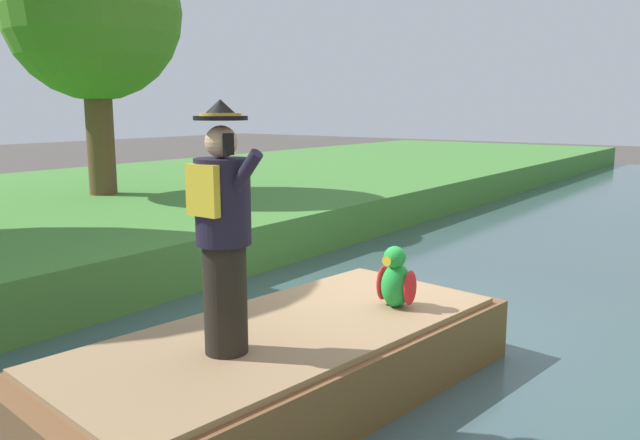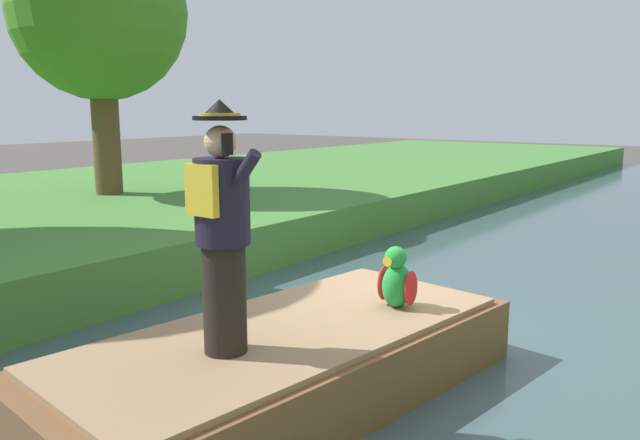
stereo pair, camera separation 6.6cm
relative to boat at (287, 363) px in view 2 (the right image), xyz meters
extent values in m
plane|color=#4C4742|center=(0.00, 1.79, -0.40)|extent=(80.00, 80.00, 0.00)
cube|color=#3D565B|center=(0.00, 1.79, -0.35)|extent=(5.75, 48.00, 0.10)
cube|color=#478438|center=(-8.04, 1.79, 0.00)|extent=(10.33, 48.00, 0.81)
cube|color=brown|center=(0.00, 0.00, -0.02)|extent=(2.29, 4.39, 0.56)
cube|color=#997A56|center=(0.00, 0.00, 0.28)|extent=(2.11, 4.03, 0.05)
cylinder|color=black|center=(-0.03, -0.66, 0.72)|extent=(0.32, 0.32, 0.82)
cylinder|color=black|center=(-0.03, -0.66, 1.44)|extent=(0.40, 0.40, 0.62)
cube|color=gold|center=(-0.03, -0.85, 1.54)|extent=(0.28, 0.06, 0.36)
sphere|color=#DBA884|center=(-0.03, -0.66, 1.86)|extent=(0.23, 0.23, 0.23)
cylinder|color=black|center=(-0.03, -0.66, 2.03)|extent=(0.38, 0.38, 0.03)
cone|color=black|center=(-0.03, -0.66, 2.10)|extent=(0.26, 0.26, 0.12)
cylinder|color=gold|center=(-0.03, -0.66, 2.05)|extent=(0.29, 0.29, 0.02)
cylinder|color=black|center=(0.19, -0.70, 1.62)|extent=(0.38, 0.09, 0.43)
cube|color=black|center=(0.10, -0.72, 1.85)|extent=(0.03, 0.08, 0.15)
ellipsoid|color=green|center=(0.44, 1.04, 0.51)|extent=(0.26, 0.32, 0.40)
sphere|color=green|center=(0.44, 1.00, 0.78)|extent=(0.20, 0.20, 0.20)
cone|color=yellow|center=(0.44, 0.90, 0.77)|extent=(0.09, 0.09, 0.09)
ellipsoid|color=red|center=(0.30, 1.04, 0.51)|extent=(0.08, 0.20, 0.32)
ellipsoid|color=red|center=(0.58, 1.04, 0.51)|extent=(0.08, 0.20, 0.32)
cylinder|color=brown|center=(-7.70, 3.63, 1.56)|extent=(0.53, 0.53, 2.32)
sphere|color=#478125|center=(-7.70, 3.63, 3.89)|extent=(3.33, 3.33, 3.33)
camera|label=1|loc=(3.19, -3.84, 2.10)|focal=35.54mm
camera|label=2|loc=(3.24, -3.80, 2.10)|focal=35.54mm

